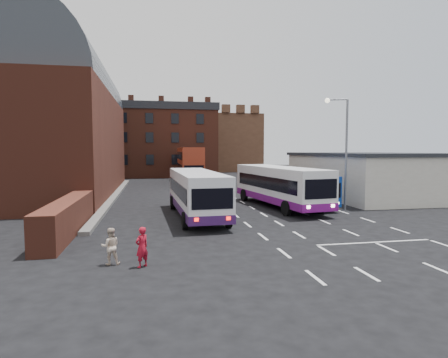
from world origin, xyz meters
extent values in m
plane|color=black|center=(0.00, 0.00, 0.00)|extent=(180.00, 180.00, 0.00)
cube|color=#602B1E|center=(-15.50, 21.00, 5.00)|extent=(12.00, 28.00, 10.00)
cylinder|color=#1E2328|center=(-15.50, 21.00, 10.00)|extent=(12.00, 26.00, 12.00)
cube|color=#602B1E|center=(-10.20, 2.00, 0.90)|extent=(1.20, 10.00, 1.80)
cube|color=beige|center=(15.00, 14.00, 2.00)|extent=(10.00, 16.00, 4.00)
cube|color=#282B30|center=(15.00, 14.00, 4.10)|extent=(10.40, 16.40, 0.30)
cube|color=brown|center=(-6.00, 46.00, 5.50)|extent=(22.00, 10.00, 11.00)
cube|color=brown|center=(6.00, 66.00, 6.00)|extent=(22.00, 22.00, 12.00)
cube|color=white|center=(-2.74, 5.70, 1.78)|extent=(2.99, 11.30, 2.55)
cube|color=black|center=(-2.74, 5.70, 1.94)|extent=(3.00, 10.11, 0.92)
cylinder|color=black|center=(-4.15, 9.21, 0.51)|extent=(0.33, 1.03, 1.02)
cylinder|color=black|center=(-3.86, 1.67, 0.51)|extent=(0.33, 1.03, 1.02)
cylinder|color=black|center=(-1.61, 9.31, 0.51)|extent=(0.33, 1.03, 1.02)
cylinder|color=black|center=(-1.31, 1.77, 0.51)|extent=(0.33, 1.03, 1.02)
cube|color=white|center=(4.18, 8.70, 1.86)|extent=(4.20, 11.95, 2.66)
cube|color=black|center=(4.18, 8.70, 2.02)|extent=(4.09, 10.77, 0.96)
cylinder|color=black|center=(6.00, 5.19, 0.53)|extent=(0.44, 1.09, 1.06)
cylinder|color=black|center=(4.95, 12.99, 0.53)|extent=(0.44, 1.09, 1.06)
cylinder|color=black|center=(3.36, 4.83, 0.53)|extent=(0.44, 1.09, 1.06)
cylinder|color=black|center=(2.31, 12.63, 0.53)|extent=(0.44, 1.09, 1.06)
cube|color=navy|center=(6.00, 9.75, 1.53)|extent=(3.23, 9.80, 2.19)
cube|color=black|center=(6.00, 9.75, 1.66)|extent=(3.16, 8.61, 0.79)
cylinder|color=black|center=(7.42, 6.83, 0.44)|extent=(0.34, 0.90, 0.87)
cylinder|color=black|center=(6.71, 13.26, 0.44)|extent=(0.34, 0.90, 0.87)
cylinder|color=black|center=(5.25, 6.59, 0.44)|extent=(0.34, 0.90, 0.87)
cylinder|color=black|center=(4.54, 13.02, 0.44)|extent=(0.34, 0.90, 0.87)
cube|color=#9F3019|center=(-0.55, 32.45, 2.70)|extent=(2.89, 12.16, 4.30)
cube|color=black|center=(-0.55, 32.45, 2.10)|extent=(2.94, 10.96, 0.99)
cylinder|color=black|center=(0.78, 28.57, 0.55)|extent=(0.32, 1.11, 1.10)
cylinder|color=black|center=(0.88, 36.73, 0.55)|extent=(0.32, 1.11, 1.10)
cylinder|color=black|center=(-1.97, 28.60, 0.55)|extent=(0.32, 1.11, 1.10)
cylinder|color=black|center=(-1.88, 36.76, 0.55)|extent=(0.32, 1.11, 1.10)
cylinder|color=slate|center=(8.60, 6.41, 4.12)|extent=(0.16, 0.16, 8.24)
cylinder|color=slate|center=(7.93, 6.68, 8.24)|extent=(1.38, 0.63, 0.10)
sphere|color=#FFF2CC|center=(7.26, 6.95, 8.19)|extent=(0.37, 0.37, 0.37)
imported|color=#A20F21|center=(-6.06, -4.82, 0.79)|extent=(0.68, 0.66, 1.57)
imported|color=beige|center=(-7.28, -4.26, 0.73)|extent=(0.76, 0.62, 1.46)
camera|label=1|loc=(-5.61, -19.30, 4.51)|focal=30.00mm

